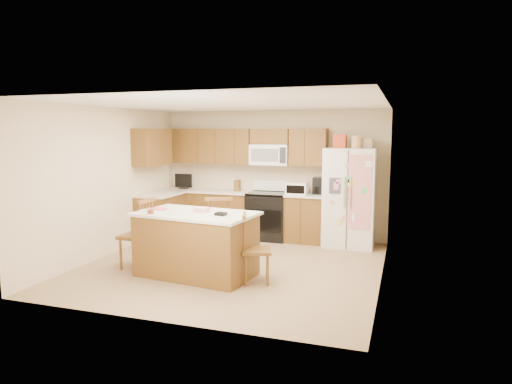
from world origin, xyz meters
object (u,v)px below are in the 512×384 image
(stove, at_px, (268,215))
(windsor_chair_left, at_px, (138,235))
(island, at_px, (196,244))
(windsor_chair_back, at_px, (219,230))
(refrigerator, at_px, (350,196))
(windsor_chair_right, at_px, (255,250))

(stove, xyz_separation_m, windsor_chair_left, (-1.34, -2.49, 0.04))
(windsor_chair_left, bearing_deg, island, -2.94)
(windsor_chair_back, bearing_deg, stove, 80.20)
(refrigerator, xyz_separation_m, windsor_chair_left, (-2.91, -2.43, -0.41))
(island, distance_m, windsor_chair_right, 0.91)
(windsor_chair_back, bearing_deg, windsor_chair_left, -144.64)
(stove, height_order, windsor_chair_back, stove)
(stove, bearing_deg, refrigerator, -2.30)
(refrigerator, relative_size, windsor_chair_left, 1.88)
(refrigerator, relative_size, windsor_chair_back, 1.90)
(island, xyz_separation_m, windsor_chair_left, (-1.00, 0.05, 0.04))
(refrigerator, distance_m, island, 3.16)
(stove, height_order, island, stove)
(windsor_chair_back, bearing_deg, island, -92.25)
(island, bearing_deg, windsor_chair_back, 87.75)
(stove, height_order, windsor_chair_left, stove)
(refrigerator, relative_size, windsor_chair_right, 2.09)
(windsor_chair_right, bearing_deg, refrigerator, 68.36)
(island, bearing_deg, windsor_chair_right, -1.78)
(island, distance_m, windsor_chair_left, 1.01)
(stove, bearing_deg, windsor_chair_left, -118.25)
(island, height_order, windsor_chair_back, windsor_chair_back)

